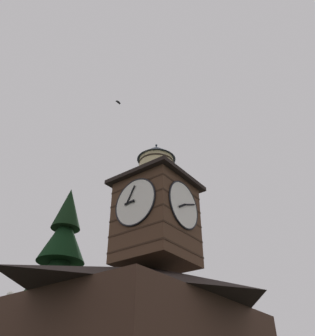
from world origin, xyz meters
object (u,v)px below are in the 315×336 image
at_px(moon, 10,296).
at_px(flying_bird_high, 118,102).
at_px(pine_tree_behind, 53,308).
at_px(clock_tower, 156,211).

distance_m(moon, flying_bird_high, 44.70).
xyz_separation_m(pine_tree_behind, moon, (-19.36, -37.16, 9.15)).
bearing_deg(flying_bird_high, moon, -114.66).
relative_size(pine_tree_behind, flying_bird_high, 29.77).
relative_size(pine_tree_behind, moon, 9.65).
bearing_deg(moon, flying_bird_high, 65.34).
bearing_deg(flying_bird_high, pine_tree_behind, -73.80).
bearing_deg(clock_tower, pine_tree_behind, -80.36).
xyz_separation_m(clock_tower, pine_tree_behind, (1.14, -6.73, -4.77)).
bearing_deg(clock_tower, moon, -112.54).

